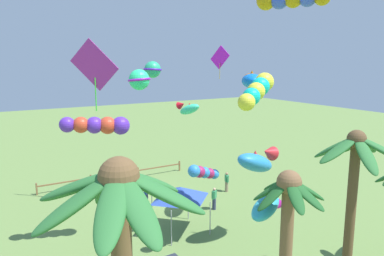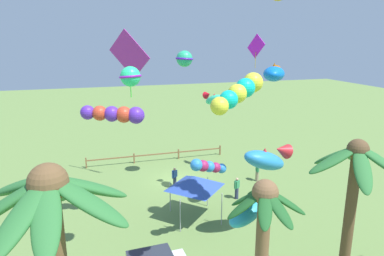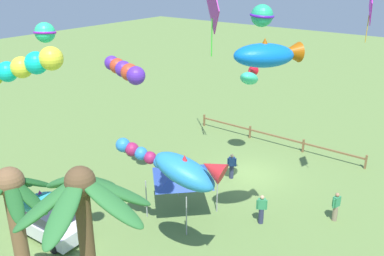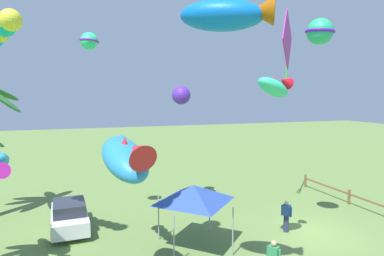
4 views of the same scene
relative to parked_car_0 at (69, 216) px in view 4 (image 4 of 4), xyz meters
name	(u,v)px [view 4 (image 4 of 4)]	position (x,y,z in m)	size (l,w,h in m)	color
ground_plane	(313,234)	(-4.45, -11.35, -0.75)	(120.00, 120.00, 0.00)	olive
rail_fence	(378,205)	(-3.57, -16.49, -0.14)	(12.80, 0.12, 0.95)	brown
parked_car_0	(69,216)	(0.00, 0.00, 0.00)	(3.98, 1.89, 1.51)	silver
spectator_2	(286,216)	(-3.77, -10.25, 0.06)	(0.47, 0.41, 1.59)	#2D3351
festival_tent	(194,194)	(-3.87, -5.30, 1.72)	(2.86, 2.86, 2.85)	#9E9EA3
kite_tube_0	(129,150)	(-3.70, -2.49, 3.78)	(2.21, 1.15, 1.17)	#2D83DE
kite_fish_1	(275,86)	(-5.97, -7.97, 6.41)	(1.31, 2.04, 1.14)	#39DC9F
kite_tube_2	(181,94)	(0.70, -6.14, 6.14)	(3.57, 1.69, 1.08)	#582AB8
kite_tube_4	(1,31)	(-3.30, 2.05, 8.41)	(2.50, 1.78, 1.35)	yellow
kite_ball_5	(89,41)	(0.29, -1.22, 8.76)	(1.32, 1.32, 0.87)	#2BEA90
kite_ball_6	(320,32)	(-4.81, -11.03, 8.93)	(1.78, 1.78, 1.19)	#28B67C
kite_fish_9	(227,14)	(-8.57, -4.64, 8.35)	(2.38, 2.84, 1.14)	blue
kite_fish_10	(127,157)	(-6.89, -1.95, 4.09)	(3.29, 1.84, 1.81)	#2886C9
kite_diamond_11	(287,40)	(-0.93, -12.00, 9.22)	(2.65, 2.44, 4.95)	#B42F9D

